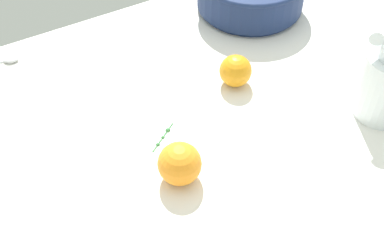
{
  "coord_description": "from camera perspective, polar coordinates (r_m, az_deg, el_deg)",
  "views": [
    {
      "loc": [
        -35.15,
        -52.93,
        70.9
      ],
      "look_at": [
        -3.87,
        1.13,
        6.28
      ],
      "focal_mm": 47.17,
      "sensor_mm": 36.0,
      "label": 1
    }
  ],
  "objects": [
    {
      "name": "loose_orange_0",
      "position": [
        1.05,
        4.94,
        5.56
      ],
      "size": [
        6.74,
        6.74,
        6.74
      ],
      "primitive_type": "sphere",
      "color": "orange",
      "rests_on": "ground_plane"
    },
    {
      "name": "loose_orange_1",
      "position": [
        0.86,
        -1.41,
        -4.96
      ],
      "size": [
        7.66,
        7.66,
        7.66
      ],
      "primitive_type": "sphere",
      "color": "orange",
      "rests_on": "ground_plane"
    },
    {
      "name": "ground_plane",
      "position": [
        0.96,
        2.33,
        -2.81
      ],
      "size": [
        145.57,
        96.73,
        3.0
      ],
      "primitive_type": "cube",
      "color": "white"
    },
    {
      "name": "herb_sprig_0",
      "position": [
        0.96,
        -3.2,
        -1.73
      ],
      "size": [
        6.89,
        4.85,
        0.99
      ],
      "color": "#3A8043",
      "rests_on": "ground_plane"
    }
  ]
}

